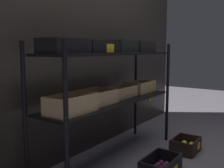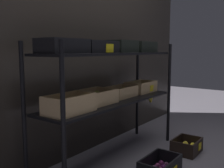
# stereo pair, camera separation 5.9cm
# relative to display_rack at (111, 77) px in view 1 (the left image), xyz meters

# --- Properties ---
(ground_plane) EXTENTS (10.00, 10.00, 0.00)m
(ground_plane) POSITION_rel_display_rack_xyz_m (0.00, -0.01, -0.77)
(ground_plane) COLOR slate
(storefront_wall) EXTENTS (3.98, 0.12, 2.23)m
(storefront_wall) POSITION_rel_display_rack_xyz_m (0.00, 0.39, 0.34)
(storefront_wall) COLOR #2D2823
(storefront_wall) RESTS_ON ground_plane
(display_rack) EXTENTS (1.70, 0.44, 1.11)m
(display_rack) POSITION_rel_display_rack_xyz_m (0.00, 0.00, 0.00)
(display_rack) COLOR black
(display_rack) RESTS_ON ground_plane
(crate_ground_plum) EXTENTS (0.38, 0.24, 0.14)m
(crate_ground_plum) POSITION_rel_display_rack_xyz_m (0.01, -0.50, -0.72)
(crate_ground_plum) COLOR black
(crate_ground_plum) RESTS_ON ground_plane
(crate_ground_lemon) EXTENTS (0.30, 0.24, 0.14)m
(crate_ground_lemon) POSITION_rel_display_rack_xyz_m (0.58, -0.51, -0.72)
(crate_ground_lemon) COLOR black
(crate_ground_lemon) RESTS_ON ground_plane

